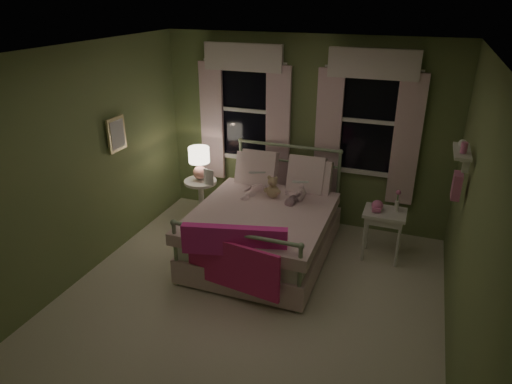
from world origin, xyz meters
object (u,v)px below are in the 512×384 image
at_px(table_lamp, 199,160).
at_px(child_left, 256,170).
at_px(nightstand_left, 201,195).
at_px(bed, 266,226).
at_px(child_right, 298,178).
at_px(teddy_bear, 273,189).
at_px(nightstand_right, 384,219).

bearing_deg(table_lamp, child_left, -5.03).
xyz_separation_m(nightstand_left, table_lamp, (0.00, 0.00, 0.54)).
bearing_deg(nightstand_left, bed, -23.47).
xyz_separation_m(child_left, nightstand_left, (-0.87, 0.08, -0.53)).
height_order(child_right, teddy_bear, child_right).
distance_m(table_lamp, nightstand_right, 2.57).
distance_m(teddy_bear, nightstand_right, 1.42).
relative_size(bed, nightstand_left, 3.13).
height_order(child_right, nightstand_left, child_right).
distance_m(bed, child_left, 0.76).
xyz_separation_m(child_right, table_lamp, (-1.43, 0.08, 0.04)).
height_order(nightstand_left, nightstand_right, same).
bearing_deg(table_lamp, bed, -23.47).
relative_size(child_right, nightstand_left, 1.06).
xyz_separation_m(table_lamp, nightstand_right, (2.54, -0.11, -0.40)).
bearing_deg(nightstand_left, teddy_bear, -11.57).
height_order(teddy_bear, table_lamp, table_lamp).
bearing_deg(nightstand_right, bed, -164.28).
relative_size(nightstand_left, table_lamp, 1.41).
height_order(teddy_bear, nightstand_right, teddy_bear).
xyz_separation_m(child_left, teddy_bear, (0.28, -0.16, -0.16)).
relative_size(bed, nightstand_right, 3.18).
bearing_deg(child_left, bed, 131.57).
distance_m(child_right, table_lamp, 1.43).
distance_m(child_right, nightstand_right, 1.17).
xyz_separation_m(bed, table_lamp, (-1.15, 0.50, 0.57)).
xyz_separation_m(child_left, table_lamp, (-0.87, 0.08, 0.00)).
bearing_deg(nightstand_left, child_left, -5.03).
bearing_deg(child_right, bed, 62.49).
distance_m(bed, table_lamp, 1.37).
xyz_separation_m(child_left, child_right, (0.56, 0.00, -0.04)).
bearing_deg(table_lamp, teddy_bear, -11.57).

